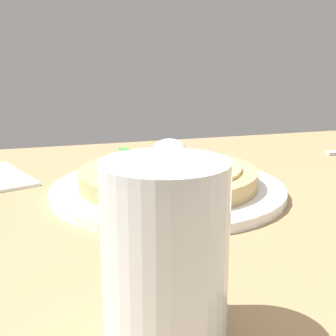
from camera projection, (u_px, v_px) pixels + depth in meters
dining_table at (275, 249)px, 44.54cm from camera, size 95.15×85.12×2.95cm
plate at (168, 190)px, 54.98cm from camera, size 25.78×25.78×1.03cm
pizza at (168, 175)px, 54.58cm from camera, size 19.57×19.57×5.06cm
cup_near at (165, 263)px, 27.68cm from camera, size 7.11×7.11×10.52cm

